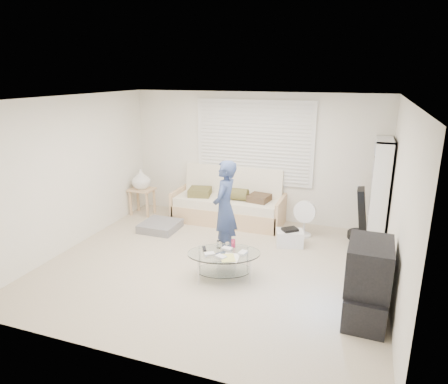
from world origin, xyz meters
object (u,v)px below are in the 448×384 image
at_px(futon_sofa, 229,204).
at_px(tv_unit, 367,282).
at_px(bookshelf, 379,193).
at_px(coffee_table, 224,257).

distance_m(futon_sofa, tv_unit, 3.63).
height_order(futon_sofa, bookshelf, bookshelf).
distance_m(bookshelf, coffee_table, 2.91).
distance_m(tv_unit, coffee_table, 1.95).
bearing_deg(coffee_table, futon_sofa, 107.16).
bearing_deg(tv_unit, futon_sofa, 135.58).
distance_m(bookshelf, tv_unit, 2.38).
height_order(tv_unit, coffee_table, tv_unit).
bearing_deg(bookshelf, coffee_table, -135.76).
relative_size(bookshelf, tv_unit, 1.88).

